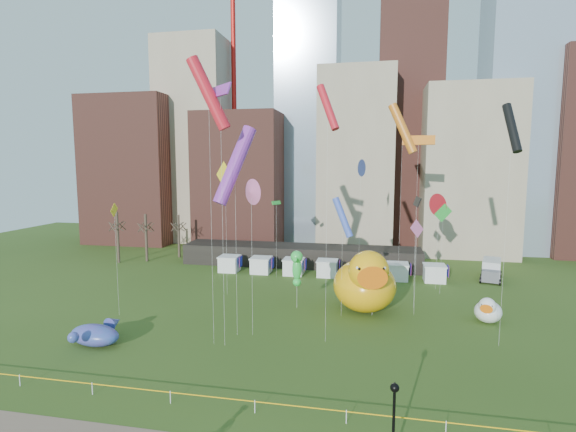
% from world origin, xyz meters
% --- Properties ---
extents(ground, '(160.00, 160.00, 0.00)m').
position_xyz_m(ground, '(0.00, 0.00, 0.00)').
color(ground, '#314917').
rests_on(ground, ground).
extents(skyline, '(101.00, 23.00, 68.00)m').
position_xyz_m(skyline, '(2.25, 61.06, 21.44)').
color(skyline, brown).
rests_on(skyline, ground).
extents(crane_left, '(23.00, 1.00, 76.00)m').
position_xyz_m(crane_left, '(-21.11, 64.00, 46.90)').
color(crane_left, red).
rests_on(crane_left, ground).
extents(pavilion, '(38.00, 6.00, 3.20)m').
position_xyz_m(pavilion, '(-4.00, 42.00, 1.60)').
color(pavilion, black).
rests_on(pavilion, ground).
extents(vendor_tents, '(33.24, 2.80, 2.40)m').
position_xyz_m(vendor_tents, '(1.02, 36.00, 1.11)').
color(vendor_tents, white).
rests_on(vendor_tents, ground).
extents(bare_trees, '(8.44, 6.44, 8.50)m').
position_xyz_m(bare_trees, '(-30.17, 40.54, 4.01)').
color(bare_trees, '#382B21').
rests_on(bare_trees, ground).
extents(caution_tape, '(50.00, 0.06, 0.90)m').
position_xyz_m(caution_tape, '(0.00, 0.00, 0.68)').
color(caution_tape, white).
rests_on(caution_tape, ground).
extents(big_duck, '(8.24, 10.08, 7.31)m').
position_xyz_m(big_duck, '(6.72, 21.42, 3.36)').
color(big_duck, '#FFAD0D').
rests_on(big_duck, ground).
extents(small_duck, '(3.62, 4.08, 2.86)m').
position_xyz_m(small_duck, '(19.27, 20.49, 1.31)').
color(small_duck, white).
rests_on(small_duck, ground).
extents(seahorse_green, '(1.39, 1.75, 6.66)m').
position_xyz_m(seahorse_green, '(-0.93, 21.21, 4.96)').
color(seahorse_green, silver).
rests_on(seahorse_green, ground).
extents(seahorse_purple, '(1.49, 1.70, 4.59)m').
position_xyz_m(seahorse_purple, '(7.53, 20.40, 3.10)').
color(seahorse_purple, silver).
rests_on(seahorse_purple, ground).
extents(whale_inflatable, '(5.17, 6.33, 2.16)m').
position_xyz_m(whale_inflatable, '(-17.10, 7.80, 0.99)').
color(whale_inflatable, '#5B3DA8').
rests_on(whale_inflatable, ground).
extents(lamppost, '(0.49, 0.49, 4.74)m').
position_xyz_m(lamppost, '(8.72, -3.20, 2.90)').
color(lamppost, black).
rests_on(lamppost, footpath).
extents(box_truck, '(3.96, 6.78, 2.72)m').
position_xyz_m(box_truck, '(24.17, 38.96, 1.39)').
color(box_truck, silver).
rests_on(box_truck, ground).
extents(kite_0, '(3.84, 1.87, 25.45)m').
position_xyz_m(kite_0, '(-6.63, 9.94, 22.30)').
color(kite_0, silver).
rests_on(kite_0, ground).
extents(kite_1, '(1.52, 1.37, 10.51)m').
position_xyz_m(kite_1, '(12.01, 21.47, 9.32)').
color(kite_1, silver).
rests_on(kite_1, ground).
extents(kite_2, '(0.65, 3.38, 12.71)m').
position_xyz_m(kite_2, '(12.15, 23.70, 12.15)').
color(kite_2, silver).
rests_on(kite_2, ground).
extents(kite_3, '(2.23, 0.81, 11.51)m').
position_xyz_m(kite_3, '(15.92, 30.05, 10.18)').
color(kite_3, silver).
rests_on(kite_3, ground).
extents(kite_4, '(0.13, 1.49, 12.27)m').
position_xyz_m(kite_4, '(-19.46, 15.10, 11.05)').
color(kite_4, silver).
rests_on(kite_4, ground).
extents(kite_5, '(2.58, 1.79, 12.89)m').
position_xyz_m(kite_5, '(4.24, 19.70, 10.73)').
color(kite_5, silver).
rests_on(kite_5, ground).
extents(kite_6, '(4.10, 2.18, 24.29)m').
position_xyz_m(kite_6, '(10.93, 33.25, 20.93)').
color(kite_6, silver).
rests_on(kite_6, ground).
extents(kite_7, '(2.71, 2.62, 23.01)m').
position_xyz_m(kite_7, '(-5.55, 9.83, 22.35)').
color(kite_7, silver).
rests_on(kite_7, ground).
extents(kite_8, '(2.42, 1.92, 23.31)m').
position_xyz_m(kite_8, '(3.29, 12.53, 21.22)').
color(kite_8, silver).
rests_on(kite_8, ground).
extents(kite_9, '(1.74, 2.07, 14.98)m').
position_xyz_m(kite_9, '(-3.74, 12.69, 13.77)').
color(kite_9, silver).
rests_on(kite_9, ground).
extents(kite_10, '(1.52, 2.67, 21.58)m').
position_xyz_m(kite_10, '(18.82, 14.54, 19.38)').
color(kite_10, silver).
rests_on(kite_10, ground).
extents(kite_11, '(1.11, 1.59, 11.14)m').
position_xyz_m(kite_11, '(-6.14, 33.87, 10.73)').
color(kite_11, silver).
rests_on(kite_11, ground).
extents(kite_12, '(3.09, 2.28, 16.68)m').
position_xyz_m(kite_12, '(-10.40, 24.53, 14.64)').
color(kite_12, silver).
rests_on(kite_12, ground).
extents(kite_13, '(0.94, 2.33, 16.99)m').
position_xyz_m(kite_13, '(5.61, 33.99, 15.80)').
color(kite_13, silver).
rests_on(kite_13, ground).
extents(kite_14, '(4.13, 1.09, 20.02)m').
position_xyz_m(kite_14, '(12.97, 33.07, 19.33)').
color(kite_14, silver).
rests_on(kite_14, ground).
extents(kite_15, '(4.06, 3.83, 19.89)m').
position_xyz_m(kite_15, '(-5.17, 12.35, 16.20)').
color(kite_15, silver).
rests_on(kite_15, ground).
extents(kite_16, '(1.40, 2.87, 12.59)m').
position_xyz_m(kite_16, '(15.67, 32.19, 11.11)').
color(kite_16, silver).
rests_on(kite_16, ground).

